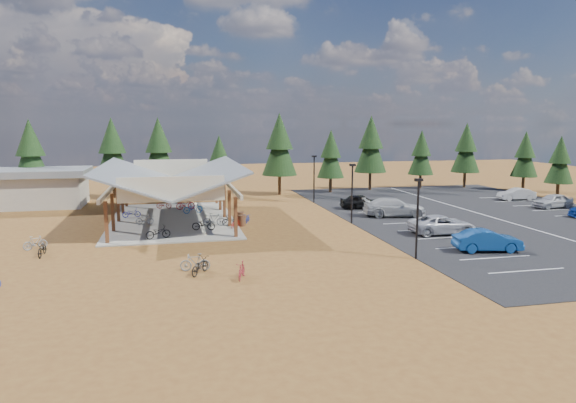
{
  "coord_description": "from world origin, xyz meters",
  "views": [
    {
      "loc": [
        -9.94,
        -39.07,
        8.49
      ],
      "look_at": [
        -0.26,
        3.56,
        1.86
      ],
      "focal_mm": 32.0,
      "sensor_mm": 36.0,
      "label": 1
    }
  ],
  "objects_px": {
    "bike_8": "(42,249)",
    "bike_16": "(232,221)",
    "bike_7": "(186,204)",
    "bike_12": "(200,266)",
    "car_8": "(553,201)",
    "bike_4": "(204,224)",
    "lamp_post_1": "(352,189)",
    "bike_pavilion": "(171,177)",
    "car_1": "(487,240)",
    "bike_11": "(242,270)",
    "bike_0": "(158,232)",
    "car_2": "(442,224)",
    "bike_13": "(195,262)",
    "outbuilding": "(33,187)",
    "bike_14": "(248,218)",
    "car_9": "(516,194)",
    "bike_5": "(214,219)",
    "bike_6": "(193,208)",
    "lamp_post_2": "(314,176)",
    "trash_bin_0": "(242,221)",
    "bike_2": "(131,213)",
    "bike_15": "(236,223)",
    "bike_1": "(145,219)",
    "bike_3": "(164,204)",
    "car_3": "(394,207)",
    "lamp_post_0": "(418,213)",
    "car_4": "(361,202)",
    "bike_9": "(35,243)",
    "trash_bin_1": "(240,217)"
  },
  "relations": [
    {
      "from": "bike_8",
      "to": "bike_16",
      "type": "height_order",
      "value": "bike_8"
    },
    {
      "from": "bike_7",
      "to": "bike_12",
      "type": "bearing_deg",
      "value": 168.79
    },
    {
      "from": "bike_7",
      "to": "car_8",
      "type": "bearing_deg",
      "value": -112.27
    },
    {
      "from": "bike_8",
      "to": "bike_4",
      "type": "bearing_deg",
      "value": 27.57
    },
    {
      "from": "bike_7",
      "to": "lamp_post_1",
      "type": "bearing_deg",
      "value": -137.67
    },
    {
      "from": "bike_pavilion",
      "to": "car_1",
      "type": "distance_m",
      "value": 26.41
    },
    {
      "from": "bike_11",
      "to": "bike_7",
      "type": "bearing_deg",
      "value": 114.4
    },
    {
      "from": "bike_0",
      "to": "car_2",
      "type": "bearing_deg",
      "value": -113.77
    },
    {
      "from": "bike_7",
      "to": "bike_13",
      "type": "relative_size",
      "value": 1.06
    },
    {
      "from": "outbuilding",
      "to": "bike_7",
      "type": "bearing_deg",
      "value": -21.5
    },
    {
      "from": "outbuilding",
      "to": "bike_14",
      "type": "bearing_deg",
      "value": -33.93
    },
    {
      "from": "car_9",
      "to": "bike_pavilion",
      "type": "bearing_deg",
      "value": -78.46
    },
    {
      "from": "bike_4",
      "to": "bike_5",
      "type": "distance_m",
      "value": 1.82
    },
    {
      "from": "bike_12",
      "to": "car_8",
      "type": "distance_m",
      "value": 39.44
    },
    {
      "from": "bike_6",
      "to": "bike_7",
      "type": "relative_size",
      "value": 1.03
    },
    {
      "from": "lamp_post_2",
      "to": "car_2",
      "type": "height_order",
      "value": "lamp_post_2"
    },
    {
      "from": "trash_bin_0",
      "to": "bike_2",
      "type": "xyz_separation_m",
      "value": [
        -9.28,
        5.64,
        0.07
      ]
    },
    {
      "from": "bike_7",
      "to": "bike_15",
      "type": "height_order",
      "value": "bike_7"
    },
    {
      "from": "bike_8",
      "to": "bike_11",
      "type": "relative_size",
      "value": 1.18
    },
    {
      "from": "bike_13",
      "to": "lamp_post_1",
      "type": "bearing_deg",
      "value": 136.08
    },
    {
      "from": "trash_bin_0",
      "to": "bike_6",
      "type": "xyz_separation_m",
      "value": [
        -3.76,
        6.6,
        0.15
      ]
    },
    {
      "from": "trash_bin_0",
      "to": "bike_12",
      "type": "bearing_deg",
      "value": -107.43
    },
    {
      "from": "bike_1",
      "to": "bike_7",
      "type": "xyz_separation_m",
      "value": [
        3.58,
        7.03,
        0.11
      ]
    },
    {
      "from": "bike_1",
      "to": "bike_8",
      "type": "relative_size",
      "value": 0.78
    },
    {
      "from": "bike_3",
      "to": "bike_13",
      "type": "relative_size",
      "value": 0.86
    },
    {
      "from": "lamp_post_2",
      "to": "car_3",
      "type": "height_order",
      "value": "lamp_post_2"
    },
    {
      "from": "bike_pavilion",
      "to": "lamp_post_2",
      "type": "distance_m",
      "value": 16.57
    },
    {
      "from": "bike_pavilion",
      "to": "bike_12",
      "type": "relative_size",
      "value": 10.37
    },
    {
      "from": "bike_6",
      "to": "car_9",
      "type": "height_order",
      "value": "car_9"
    },
    {
      "from": "bike_pavilion",
      "to": "car_8",
      "type": "relative_size",
      "value": 4.55
    },
    {
      "from": "lamp_post_0",
      "to": "bike_8",
      "type": "xyz_separation_m",
      "value": [
        -23.3,
        6.0,
        -2.48
      ]
    },
    {
      "from": "lamp_post_1",
      "to": "lamp_post_2",
      "type": "distance_m",
      "value": 12.0
    },
    {
      "from": "lamp_post_2",
      "to": "car_4",
      "type": "relative_size",
      "value": 1.23
    },
    {
      "from": "bike_pavilion",
      "to": "bike_9",
      "type": "height_order",
      "value": "bike_pavilion"
    },
    {
      "from": "trash_bin_1",
      "to": "car_1",
      "type": "distance_m",
      "value": 20.42
    },
    {
      "from": "lamp_post_2",
      "to": "bike_8",
      "type": "distance_m",
      "value": 29.55
    },
    {
      "from": "lamp_post_1",
      "to": "car_9",
      "type": "bearing_deg",
      "value": 21.1
    },
    {
      "from": "bike_9",
      "to": "car_3",
      "type": "height_order",
      "value": "car_3"
    },
    {
      "from": "bike_5",
      "to": "bike_16",
      "type": "bearing_deg",
      "value": -79.91
    },
    {
      "from": "bike_14",
      "to": "bike_16",
      "type": "height_order",
      "value": "bike_16"
    },
    {
      "from": "bike_15",
      "to": "bike_16",
      "type": "distance_m",
      "value": 1.02
    },
    {
      "from": "bike_0",
      "to": "bike_3",
      "type": "distance_m",
      "value": 13.86
    },
    {
      "from": "bike_12",
      "to": "bike_16",
      "type": "height_order",
      "value": "bike_12"
    },
    {
      "from": "bike_14",
      "to": "car_9",
      "type": "xyz_separation_m",
      "value": [
        31.27,
        6.4,
        0.3
      ]
    },
    {
      "from": "bike_16",
      "to": "car_2",
      "type": "xyz_separation_m",
      "value": [
        15.53,
        -6.79,
        0.3
      ]
    },
    {
      "from": "bike_0",
      "to": "bike_11",
      "type": "xyz_separation_m",
      "value": [
        4.73,
        -10.96,
        -0.1
      ]
    },
    {
      "from": "trash_bin_1",
      "to": "bike_13",
      "type": "bearing_deg",
      "value": -107.54
    },
    {
      "from": "lamp_post_0",
      "to": "bike_0",
      "type": "relative_size",
      "value": 2.81
    },
    {
      "from": "bike_11",
      "to": "bike_16",
      "type": "bearing_deg",
      "value": 103.99
    },
    {
      "from": "bike_6",
      "to": "bike_11",
      "type": "height_order",
      "value": "bike_6"
    }
  ]
}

